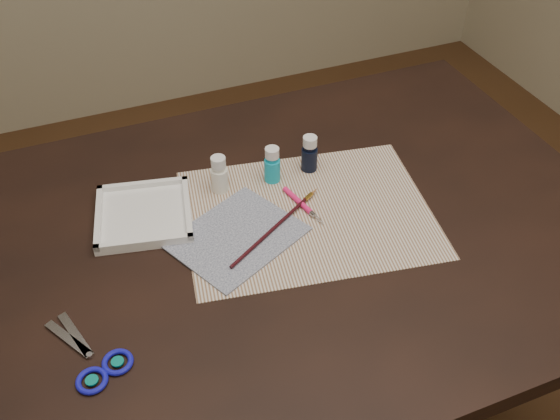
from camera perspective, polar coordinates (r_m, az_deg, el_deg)
name	(u,v)px	position (r m, az deg, el deg)	size (l,w,h in m)	color
table	(280,350)	(1.45, 0.00, -12.67)	(1.30, 0.90, 0.75)	black
paper	(307,213)	(1.20, 2.53, -0.29)	(0.47, 0.36, 0.00)	silver
canvas	(237,237)	(1.15, -3.99, -2.44)	(0.22, 0.18, 0.00)	#111B3B
paint_bottle_white	(219,174)	(1.23, -5.58, 3.27)	(0.03, 0.03, 0.08)	white
paint_bottle_cyan	(272,165)	(1.25, -0.72, 4.16)	(0.03, 0.03, 0.08)	#14AFD0
paint_bottle_navy	(309,154)	(1.28, 2.71, 5.17)	(0.03, 0.03, 0.08)	black
paintbrush	(277,225)	(1.16, -0.25, -1.37)	(0.27, 0.01, 0.01)	black
craft_knife	(304,206)	(1.20, 2.21, 0.36)	(0.13, 0.01, 0.01)	#FF1F6E
scissors	(80,351)	(1.03, -17.85, -12.21)	(0.19, 0.09, 0.01)	silver
palette_tray	(144,214)	(1.21, -12.35, -0.35)	(0.18, 0.18, 0.02)	white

